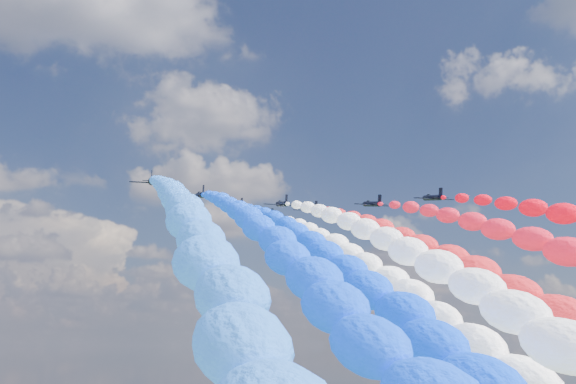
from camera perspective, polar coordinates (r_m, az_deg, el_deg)
name	(u,v)px	position (r m, az deg, el deg)	size (l,w,h in m)	color
jet_0	(151,182)	(154.63, -11.62, 0.88)	(9.66, 12.96, 2.86)	black
trail_0	(178,225)	(90.68, -9.38, -2.79)	(6.47, 118.09, 45.51)	blue
jet_1	(200,195)	(166.55, -7.50, -0.28)	(9.66, 12.96, 2.86)	black
trail_1	(253,241)	(103.46, -2.99, -4.20)	(6.47, 118.09, 45.51)	#0B40EC
jet_2	(238,207)	(179.74, -4.31, -1.29)	(9.66, 12.96, 2.86)	black
trail_2	(304,254)	(117.64, 1.40, -5.28)	(6.47, 118.09, 45.51)	#073CEC
jet_3	(282,204)	(175.26, -0.51, -1.03)	(9.66, 12.96, 2.86)	black
trail_3	(375,250)	(114.53, 7.45, -4.97)	(6.47, 118.09, 45.51)	white
jet_4	(268,217)	(192.62, -1.73, -2.12)	(9.66, 12.96, 2.86)	black
trail_4	(342,263)	(131.47, 4.63, -6.06)	(6.47, 118.09, 45.51)	white
jet_5	(311,210)	(182.85, 1.97, -1.52)	(9.66, 12.96, 2.86)	black
trail_5	(413,256)	(123.25, 10.63, -5.42)	(6.47, 118.09, 45.51)	red
jet_6	(372,204)	(176.70, 7.21, -1.02)	(9.66, 12.96, 2.86)	black
trail_6	(514,250)	(119.98, 18.80, -4.75)	(6.47, 118.09, 45.51)	red
jet_7	(433,198)	(171.83, 12.27, -0.48)	(9.66, 12.96, 2.86)	black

